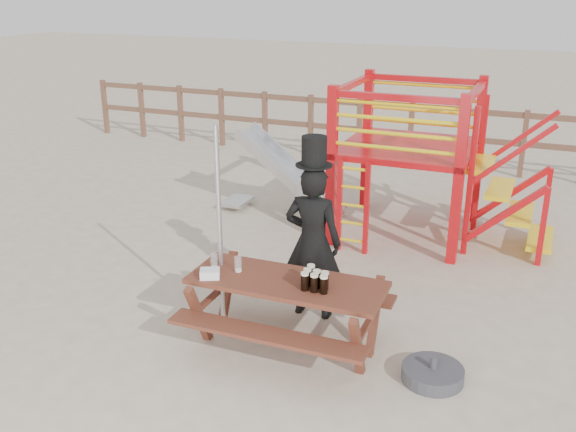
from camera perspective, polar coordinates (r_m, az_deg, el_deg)
The scene contains 10 objects.
ground at distance 6.10m, azimuth 0.18°, elevation -12.68°, with size 60.00×60.00×0.00m, color #C5B299.
back_fence at distance 12.16m, azimuth 13.19°, elevation 7.52°, with size 15.09×0.09×1.20m.
playground_fort at distance 8.79m, azimuth 10.07°, elevation 5.19°, with size 4.71×1.84×2.10m.
picnic_table at distance 6.07m, azimuth -0.12°, elevation -7.95°, with size 1.85×1.30×0.71m.
man_with_hat at distance 6.50m, azimuth 2.23°, elevation -1.99°, with size 0.61×0.41×1.91m.
metal_pole at distance 6.17m, azimuth -6.08°, elevation -1.47°, with size 0.05×0.05×2.09m, color #B2B2B7.
parasol_base at distance 5.94m, azimuth 12.73°, elevation -13.51°, with size 0.55×0.55×0.23m.
paper_bag at distance 6.03m, azimuth -6.96°, elevation -5.11°, with size 0.18×0.14×0.08m, color white.
stout_pints at distance 5.77m, azimuth 2.38°, elevation -5.69°, with size 0.26×0.24×0.17m.
empty_glasses at distance 6.16m, azimuth -5.53°, elevation -4.20°, with size 0.32×0.10×0.15m.
Camera 1 is at (1.98, -4.71, 3.32)m, focal length 40.00 mm.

